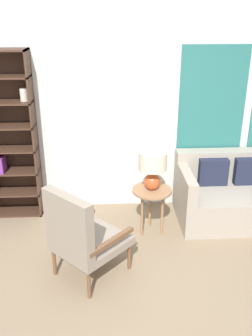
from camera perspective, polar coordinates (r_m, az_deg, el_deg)
name	(u,v)px	position (r m, az deg, el deg)	size (l,w,h in m)	color
ground_plane	(134,314)	(3.51, 1.16, -21.36)	(14.00, 14.00, 0.00)	#847056
wall_back	(128,105)	(4.65, 0.31, 9.53)	(6.40, 0.08, 2.70)	silver
armchair	(80,234)	(3.58, -6.95, -9.98)	(0.86, 0.86, 0.97)	brown
couch	(249,194)	(4.93, 18.26, -3.83)	(1.79, 0.86, 0.81)	#9E9384
side_table	(152,195)	(4.29, 3.96, -4.17)	(0.45, 0.45, 0.56)	#99704C
table_lamp	(153,166)	(4.15, 4.07, 0.32)	(0.31, 0.31, 0.45)	#C65128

